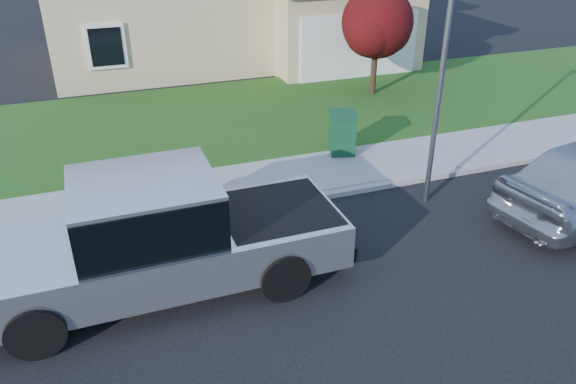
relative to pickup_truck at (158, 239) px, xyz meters
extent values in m
plane|color=black|center=(2.25, -0.88, -0.98)|extent=(80.00, 80.00, 0.00)
cube|color=gray|center=(3.25, 2.02, -0.92)|extent=(40.00, 0.20, 0.12)
cube|color=gray|center=(3.25, 3.12, -0.91)|extent=(40.00, 2.00, 0.15)
cube|color=#1B4313|center=(3.25, 7.62, -0.93)|extent=(40.00, 7.00, 0.10)
cube|color=tan|center=(8.75, 13.12, 0.62)|extent=(5.50, 6.00, 3.20)
cube|color=white|center=(8.75, 10.10, 0.27)|extent=(4.60, 0.12, 2.30)
cube|color=black|center=(0.05, 11.57, 0.62)|extent=(1.30, 0.10, 1.50)
cylinder|color=black|center=(-1.98, -1.01, -0.55)|extent=(0.87, 0.33, 0.87)
cylinder|color=black|center=(-1.99, 0.99, -0.55)|extent=(0.87, 0.33, 0.87)
cylinder|color=black|center=(1.89, -0.99, -0.55)|extent=(0.87, 0.33, 0.87)
cylinder|color=black|center=(1.88, 1.01, -0.55)|extent=(0.87, 0.33, 0.87)
cube|color=silver|center=(0.03, 0.00, -0.23)|extent=(6.23, 2.21, 0.79)
cube|color=black|center=(-0.13, 0.00, 0.60)|extent=(2.30, 2.04, 0.93)
cube|color=silver|center=(-0.13, 0.00, 1.08)|extent=(2.30, 2.04, 0.09)
cube|color=black|center=(2.10, 0.01, 0.14)|extent=(1.97, 1.86, 0.07)
cube|color=black|center=(3.17, 0.02, -0.44)|extent=(0.14, 2.07, 0.27)
cube|color=black|center=(-1.01, 1.17, 0.49)|extent=(0.13, 0.24, 0.20)
imported|color=tan|center=(0.35, 1.39, -0.19)|extent=(0.68, 0.57, 1.59)
cylinder|color=tan|center=(0.35, 1.39, 0.63)|extent=(0.42, 0.42, 0.04)
cylinder|color=tan|center=(0.35, 1.39, 0.69)|extent=(0.21, 0.21, 0.15)
cylinder|color=black|center=(8.35, 8.19, -0.08)|extent=(0.20, 0.20, 1.60)
sphere|color=#440E0F|center=(8.35, 8.19, 1.48)|extent=(2.31, 2.31, 2.31)
sphere|color=#440E0F|center=(8.85, 8.49, 1.17)|extent=(1.70, 1.70, 1.70)
sphere|color=#440E0F|center=(7.95, 7.88, 1.27)|extent=(1.60, 1.60, 1.60)
cube|color=#113E22|center=(5.22, 3.91, -0.33)|extent=(0.77, 0.84, 1.00)
cube|color=#113E22|center=(5.22, 3.91, 0.21)|extent=(0.84, 0.91, 0.08)
cylinder|color=slate|center=(6.02, 1.12, 1.37)|extent=(0.11, 0.11, 4.71)
camera|label=1|loc=(-0.65, -8.21, 5.10)|focal=35.00mm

